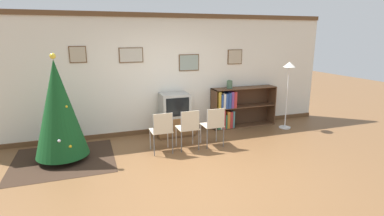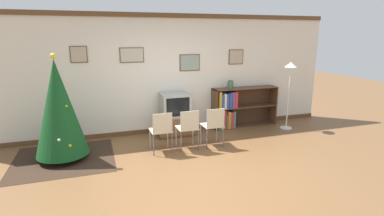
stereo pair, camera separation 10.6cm
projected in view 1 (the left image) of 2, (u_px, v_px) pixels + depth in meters
The scene contains 12 objects.
ground_plane at pixel (197, 172), 5.01m from camera, with size 24.00×24.00×0.00m, color brown.
wall_back at pixel (161, 75), 6.82m from camera, with size 8.45×0.11×2.70m.
area_rug at pixel (64, 160), 5.49m from camera, with size 1.77×1.68×0.01m.
christmas_tree at pixel (58, 109), 5.26m from camera, with size 0.92×0.92×1.93m.
tv_console at pixel (175, 125), 6.84m from camera, with size 0.85×0.55×0.45m.
television at pixel (175, 105), 6.72m from camera, with size 0.63×0.51×0.52m.
folding_chair_left at pixel (162, 130), 5.70m from camera, with size 0.40×0.40×0.82m.
folding_chair_center at pixel (189, 127), 5.88m from camera, with size 0.40×0.40×0.82m.
folding_chair_right at pixel (214, 124), 6.05m from camera, with size 0.40×0.40×0.82m.
bookshelf at pixel (233, 108), 7.36m from camera, with size 1.65×0.36×0.98m.
vase at pixel (230, 84), 7.21m from camera, with size 0.14×0.14×0.20m.
standing_lamp at pixel (288, 78), 7.09m from camera, with size 0.28×0.28×1.62m.
Camera 1 is at (-1.61, -4.32, 2.24)m, focal length 28.00 mm.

